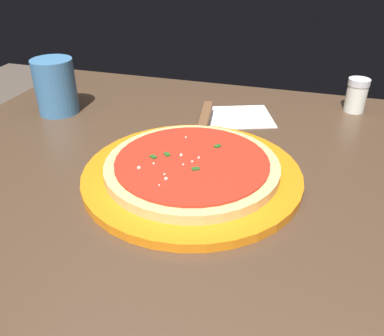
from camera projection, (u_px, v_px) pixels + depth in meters
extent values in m
cube|color=black|center=(361.00, 241.00, 1.09)|extent=(0.06, 0.06, 0.70)
cube|color=black|center=(94.00, 193.00, 1.29)|extent=(0.06, 0.06, 0.70)
cube|color=#473323|center=(174.00, 170.00, 0.71)|extent=(0.95, 0.86, 0.03)
cylinder|color=orange|center=(192.00, 175.00, 0.65)|extent=(0.35, 0.35, 0.01)
cylinder|color=#DBB26B|center=(192.00, 167.00, 0.64)|extent=(0.28, 0.28, 0.02)
cylinder|color=red|center=(192.00, 161.00, 0.64)|extent=(0.25, 0.25, 0.00)
sphere|color=#EFEACC|center=(154.00, 164.00, 0.63)|extent=(0.00, 0.00, 0.00)
sphere|color=#EFEACC|center=(199.00, 158.00, 0.64)|extent=(0.00, 0.00, 0.00)
sphere|color=#EFEACC|center=(165.00, 174.00, 0.60)|extent=(0.00, 0.00, 0.00)
sphere|color=#EFEACC|center=(183.00, 165.00, 0.62)|extent=(0.00, 0.00, 0.00)
sphere|color=#EFEACC|center=(166.00, 179.00, 0.59)|extent=(0.01, 0.01, 0.01)
sphere|color=#EFEACC|center=(186.00, 137.00, 0.70)|extent=(0.00, 0.00, 0.00)
sphere|color=#EFEACC|center=(139.00, 168.00, 0.62)|extent=(0.01, 0.01, 0.01)
sphere|color=#EFEACC|center=(159.00, 185.00, 0.57)|extent=(0.00, 0.00, 0.00)
sphere|color=#EFEACC|center=(181.00, 155.00, 0.65)|extent=(0.01, 0.01, 0.01)
sphere|color=#EFEACC|center=(192.00, 162.00, 0.63)|extent=(0.00, 0.00, 0.00)
cube|color=#23561E|center=(153.00, 157.00, 0.65)|extent=(0.01, 0.01, 0.00)
cube|color=#23561E|center=(217.00, 146.00, 0.68)|extent=(0.01, 0.01, 0.00)
cube|color=#23561E|center=(170.00, 155.00, 0.65)|extent=(0.01, 0.01, 0.00)
cube|color=#23561E|center=(196.00, 169.00, 0.61)|extent=(0.01, 0.01, 0.00)
cube|color=silver|center=(199.00, 143.00, 0.73)|extent=(0.08, 0.10, 0.00)
cube|color=brown|center=(206.00, 116.00, 0.82)|extent=(0.04, 0.13, 0.01)
cylinder|color=teal|center=(56.00, 86.00, 0.87)|extent=(0.09, 0.09, 0.12)
cube|color=white|center=(239.00, 117.00, 0.87)|extent=(0.17, 0.16, 0.00)
cylinder|color=silver|center=(356.00, 98.00, 0.88)|extent=(0.04, 0.04, 0.06)
cylinder|color=silver|center=(359.00, 82.00, 0.87)|extent=(0.05, 0.05, 0.01)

